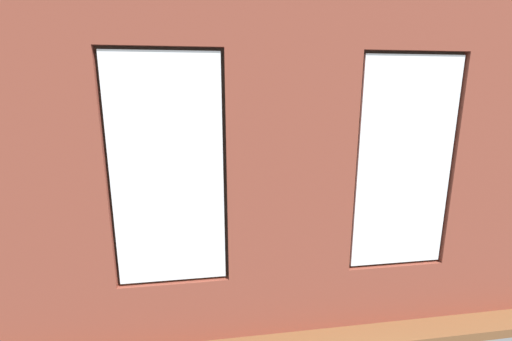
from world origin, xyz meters
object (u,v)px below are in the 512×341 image
object	(u,v)px
potted_plant_corner_near_left	(337,161)
potted_plant_by_left_couch	(335,189)
cup_ceramic	(264,207)
potted_plant_mid_room_small	(284,190)
remote_black	(235,210)
couch_left	(389,216)
table_plant_small	(257,202)
potted_plant_near_tv	(115,224)
potted_plant_between_couches	(393,232)
coffee_table	(257,211)
papasan_chair	(248,179)
couch_by_window	(283,267)
tv_flatscreen	(92,185)
remote_silver	(276,203)
media_console	(97,224)

from	to	relation	value
potted_plant_corner_near_left	potted_plant_by_left_couch	distance (m)	1.47
cup_ceramic	potted_plant_mid_room_small	xyz separation A→B (m)	(-0.63, -1.22, -0.08)
remote_black	potted_plant_mid_room_small	bearing A→B (deg)	-22.10
couch_left	remote_black	world-z (taller)	couch_left
potted_plant_mid_room_small	potted_plant_by_left_couch	size ratio (longest dim) A/B	1.05
table_plant_small	couch_left	bearing A→B (deg)	169.81
remote_black	potted_plant_near_tv	world-z (taller)	potted_plant_near_tv
couch_left	potted_plant_between_couches	size ratio (longest dim) A/B	1.68
couch_left	potted_plant_by_left_couch	xyz separation A→B (m)	(0.40, -1.45, 0.08)
coffee_table	papasan_chair	distance (m)	1.98
cup_ceramic	potted_plant_corner_near_left	bearing A→B (deg)	-131.99
coffee_table	potted_plant_corner_near_left	size ratio (longest dim) A/B	1.05
couch_by_window	potted_plant_between_couches	world-z (taller)	potted_plant_between_couches
tv_flatscreen	potted_plant_by_left_couch	world-z (taller)	tv_flatscreen
table_plant_small	remote_silver	world-z (taller)	table_plant_small
tv_flatscreen	potted_plant_corner_near_left	xyz separation A→B (m)	(-5.01, -2.23, -0.21)
couch_left	potted_plant_between_couches	xyz separation A→B (m)	(0.73, 1.35, 0.33)
couch_left	tv_flatscreen	distance (m)	4.93
couch_by_window	cup_ceramic	size ratio (longest dim) A/B	24.43
cup_ceramic	media_console	distance (m)	2.78
remote_silver	media_console	size ratio (longest dim) A/B	0.17
coffee_table	potted_plant_mid_room_small	bearing A→B (deg)	-123.58
potted_plant_by_left_couch	potted_plant_corner_near_left	bearing A→B (deg)	-112.38
coffee_table	potted_plant_corner_near_left	xyz separation A→B (m)	(-2.35, -2.38, 0.32)
couch_left	media_console	xyz separation A→B (m)	(4.86, -0.55, -0.07)
couch_by_window	potted_plant_corner_near_left	xyz separation A→B (m)	(-2.31, -4.18, 0.39)
coffee_table	remote_silver	distance (m)	0.39
papasan_chair	potted_plant_between_couches	bearing A→B (deg)	110.26
potted_plant_corner_near_left	potted_plant_by_left_couch	world-z (taller)	potted_plant_corner_near_left
remote_black	potted_plant_between_couches	size ratio (longest dim) A/B	0.14
potted_plant_mid_room_small	tv_flatscreen	bearing A→B (deg)	15.56
tv_flatscreen	potted_plant_mid_room_small	distance (m)	3.55
couch_by_window	potted_plant_corner_near_left	bearing A→B (deg)	-118.95
coffee_table	cup_ceramic	bearing A→B (deg)	128.48
potted_plant_corner_near_left	potted_plant_mid_room_small	bearing A→B (deg)	38.33
papasan_chair	couch_by_window	bearing A→B (deg)	89.21
cup_ceramic	remote_black	distance (m)	0.49
remote_black	potted_plant_by_left_couch	world-z (taller)	potted_plant_by_left_couch
couch_by_window	remote_black	distance (m)	1.73
remote_black	remote_silver	bearing A→B (deg)	-49.95
cup_ceramic	remote_silver	bearing A→B (deg)	-134.38
table_plant_small	potted_plant_near_tv	size ratio (longest dim) A/B	0.14
papasan_chair	potted_plant_corner_near_left	size ratio (longest dim) A/B	0.84
remote_silver	coffee_table	bearing A→B (deg)	-130.33
potted_plant_near_tv	remote_black	bearing A→B (deg)	-158.35
couch_by_window	potted_plant_by_left_couch	distance (m)	3.35
couch_left	potted_plant_near_tv	distance (m)	4.34
potted_plant_between_couches	potted_plant_mid_room_small	bearing A→B (deg)	-75.37
tv_flatscreen	potted_plant_corner_near_left	distance (m)	5.48
tv_flatscreen	potted_plant_between_couches	bearing A→B (deg)	155.25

